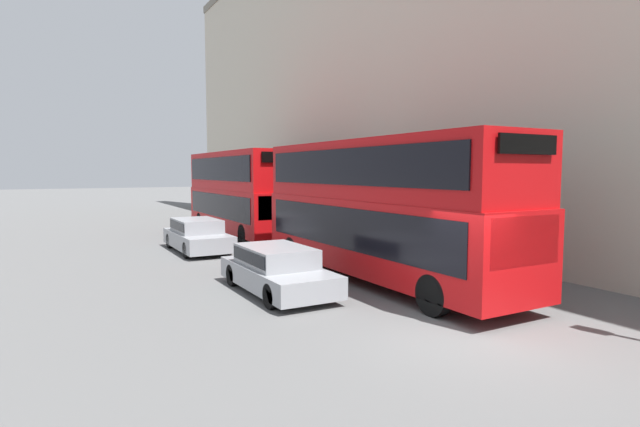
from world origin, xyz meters
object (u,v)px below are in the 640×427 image
at_px(bus_second_in_queue, 241,190).
at_px(bus_leading, 380,204).
at_px(car_hatchback, 197,234).
at_px(car_dark_sedan, 277,268).

bearing_deg(bus_second_in_queue, bus_leading, -90.00).
bearing_deg(bus_second_in_queue, car_hatchback, -130.58).
distance_m(car_dark_sedan, car_hatchback, 8.22).
bearing_deg(bus_second_in_queue, car_dark_sedan, -105.58).
bearing_deg(car_dark_sedan, car_hatchback, 90.00).
bearing_deg(bus_leading, car_hatchback, 112.12).
distance_m(bus_leading, bus_second_in_queue, 12.33).
xyz_separation_m(bus_leading, car_dark_sedan, (-3.40, 0.14, -1.69)).
relative_size(bus_leading, bus_second_in_queue, 1.05).
bearing_deg(car_hatchback, bus_second_in_queue, 49.42).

